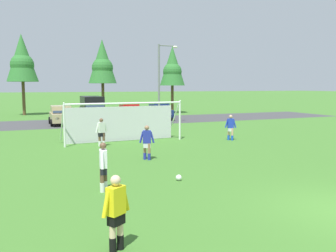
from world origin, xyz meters
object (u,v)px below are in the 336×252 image
Objects in this scene: parked_car_slot_left at (92,109)px; parked_car_slot_center at (159,111)px; player_winger_left at (103,167)px; player_striker_near at (102,132)px; player_defender_far at (231,128)px; parked_car_slot_center_left at (129,112)px; street_lamp at (161,83)px; referee at (116,213)px; soccer_ball at (179,178)px; player_midfield_center at (147,143)px; parked_car_slot_far_left at (61,115)px; soccer_goal at (122,121)px.

parked_car_slot_center is (7.14, 0.61, -0.47)m from parked_car_slot_left.
player_winger_left is 0.38× the size of parked_car_slot_center.
player_striker_near and player_defender_far have the same top height.
street_lamp reaches higher than parked_car_slot_center_left.
player_striker_near is at bearing 79.05° from referee.
player_defender_far is at bearing 46.98° from soccer_ball.
player_defender_far is at bearing 38.36° from player_winger_left.
soccer_ball is 23.49m from parked_car_slot_center_left.
street_lamp reaches higher than player_midfield_center.
street_lamp is (6.42, 14.38, 2.92)m from player_midfield_center.
parked_car_slot_far_left is (-9.06, 13.93, 0.05)m from player_defender_far.
parked_car_slot_far_left is at bearing 93.78° from player_striker_near.
soccer_ball is 0.13× the size of player_defender_far.
referee is 4.43m from player_winger_left.
soccer_ball is 0.03× the size of street_lamp.
parked_car_slot_center is at bearing 64.46° from player_winger_left.
player_midfield_center is 0.38× the size of parked_car_slot_center.
player_midfield_center is at bearing -83.45° from parked_car_slot_far_left.
parked_car_slot_center is at bearing 0.30° from parked_car_slot_center_left.
player_midfield_center is at bearing -104.20° from parked_car_slot_center_left.
soccer_ball is 10.07m from soccer_goal.
parked_car_slot_center_left is at bearing 10.80° from parked_car_slot_far_left.
parked_car_slot_center is at bearing 59.65° from soccer_goal.
referee and player_striker_near have the same top height.
player_striker_near and player_winger_left have the same top height.
parked_car_slot_far_left and parked_car_slot_center_left have the same top height.
player_striker_near is at bearing -112.55° from parked_car_slot_center_left.
referee is 0.39× the size of parked_car_slot_far_left.
soccer_ball is at bearing -109.73° from street_lamp.
soccer_goal is at bearing -125.37° from street_lamp.
parked_car_slot_far_left is 9.51m from street_lamp.
player_defender_far is 15.87m from parked_car_slot_left.
soccer_goal is 13.68m from parked_car_slot_center_left.
player_striker_near is 0.38× the size of parked_car_slot_center_left.
player_winger_left is (-3.48, -10.22, -0.47)m from soccer_goal.
soccer_goal reaches higher than player_midfield_center.
parked_car_slot_center_left is 5.64m from street_lamp.
referee and player_defender_far have the same top height.
parked_car_slot_center_left is (6.82, 1.30, 0.00)m from parked_car_slot_far_left.
player_winger_left is 0.38× the size of parked_car_slot_center_left.
player_winger_left is 21.08m from street_lamp.
player_midfield_center is (0.17, 4.00, 0.71)m from soccer_ball.
street_lamp is (9.44, 18.61, 2.92)m from player_winger_left.
street_lamp reaches higher than player_defender_far.
parked_car_slot_far_left is at bearing 102.05° from soccer_goal.
player_striker_near is (-1.63, -1.39, -0.47)m from soccer_goal.
referee reaches higher than soccer_ball.
player_midfield_center is at bearing 66.62° from referee.
soccer_ball is at bearing -133.02° from player_defender_far.
parked_car_slot_left is (1.09, 22.36, 1.23)m from soccer_ball.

